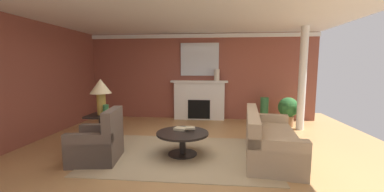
% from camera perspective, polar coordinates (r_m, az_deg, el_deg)
% --- Properties ---
extents(ground_plane, '(8.97, 8.97, 0.00)m').
position_cam_1_polar(ground_plane, '(4.86, -2.28, -13.43)').
color(ground_plane, tan).
extents(wall_fireplace, '(7.50, 0.12, 2.74)m').
position_cam_1_polar(wall_fireplace, '(7.77, 1.03, 4.67)').
color(wall_fireplace, brown).
rests_on(wall_fireplace, ground_plane).
extents(wall_window, '(0.12, 6.95, 2.74)m').
position_cam_1_polar(wall_window, '(6.36, -35.07, 2.83)').
color(wall_window, brown).
rests_on(wall_window, ground_plane).
extents(ceiling_panel, '(7.50, 6.95, 0.06)m').
position_cam_1_polar(ceiling_panel, '(4.96, -1.94, 19.56)').
color(ceiling_panel, white).
extents(crown_moulding, '(7.50, 0.08, 0.12)m').
position_cam_1_polar(crown_moulding, '(7.75, 1.00, 14.24)').
color(crown_moulding, white).
extents(area_rug, '(3.37, 2.26, 0.01)m').
position_cam_1_polar(area_rug, '(4.75, -2.27, -13.85)').
color(area_rug, tan).
rests_on(area_rug, ground_plane).
extents(fireplace, '(1.80, 0.35, 1.26)m').
position_cam_1_polar(fireplace, '(7.63, 1.75, -1.25)').
color(fireplace, white).
rests_on(fireplace, ground_plane).
extents(mantel_mirror, '(1.22, 0.04, 1.04)m').
position_cam_1_polar(mantel_mirror, '(7.67, 1.85, 8.78)').
color(mantel_mirror, silver).
extents(sofa, '(1.14, 2.19, 0.85)m').
position_cam_1_polar(sofa, '(4.84, 17.83, -10.13)').
color(sofa, tan).
rests_on(sofa, ground_plane).
extents(armchair_near_window, '(0.90, 0.90, 0.95)m').
position_cam_1_polar(armchair_near_window, '(4.69, -21.60, -10.75)').
color(armchair_near_window, brown).
rests_on(armchair_near_window, ground_plane).
extents(coffee_table, '(1.00, 1.00, 0.45)m').
position_cam_1_polar(coffee_table, '(4.64, -2.29, -10.05)').
color(coffee_table, black).
rests_on(coffee_table, ground_plane).
extents(side_table, '(0.56, 0.56, 0.70)m').
position_cam_1_polar(side_table, '(5.41, -20.68, -7.31)').
color(side_table, black).
rests_on(side_table, ground_plane).
extents(table_lamp, '(0.44, 0.44, 0.75)m').
position_cam_1_polar(table_lamp, '(5.27, -21.08, 1.41)').
color(table_lamp, '#B28E38').
rests_on(table_lamp, side_table).
extents(vase_tall_corner, '(0.24, 0.24, 0.78)m').
position_cam_1_polar(vase_tall_corner, '(7.49, 16.94, -3.29)').
color(vase_tall_corner, '#33703D').
rests_on(vase_tall_corner, ground_plane).
extents(vase_on_side_table, '(0.12, 0.12, 0.23)m').
position_cam_1_polar(vase_on_side_table, '(5.15, -19.98, -3.26)').
color(vase_on_side_table, '#33703D').
rests_on(vase_on_side_table, side_table).
extents(vase_mantel_right, '(0.17, 0.17, 0.36)m').
position_cam_1_polar(vase_mantel_right, '(7.48, 5.97, 5.04)').
color(vase_mantel_right, beige).
rests_on(vase_mantel_right, fireplace).
extents(book_red_cover, '(0.28, 0.24, 0.04)m').
position_cam_1_polar(book_red_cover, '(4.78, -2.70, -7.85)').
color(book_red_cover, tan).
rests_on(book_red_cover, coffee_table).
extents(book_art_folio, '(0.21, 0.17, 0.03)m').
position_cam_1_polar(book_art_folio, '(4.67, -0.43, -7.67)').
color(book_art_folio, tan).
rests_on(book_art_folio, coffee_table).
extents(potted_plant, '(0.56, 0.56, 0.83)m').
position_cam_1_polar(potted_plant, '(7.30, 22.09, -2.96)').
color(potted_plant, '#A8754C').
rests_on(potted_plant, ground_plane).
extents(column_white, '(0.20, 0.20, 2.74)m').
position_cam_1_polar(column_white, '(6.97, 24.99, 3.72)').
color(column_white, white).
rests_on(column_white, ground_plane).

